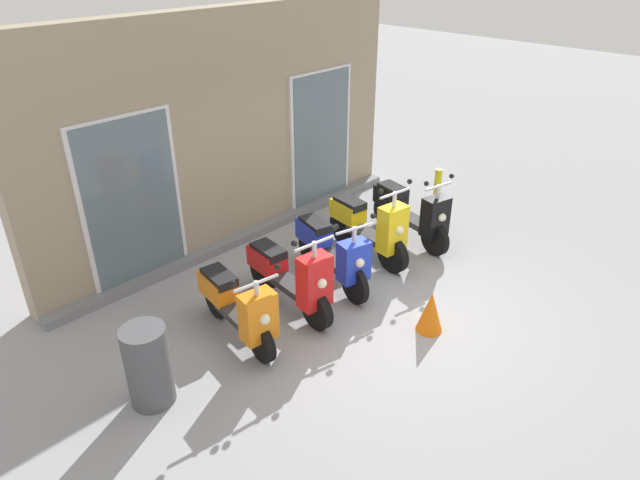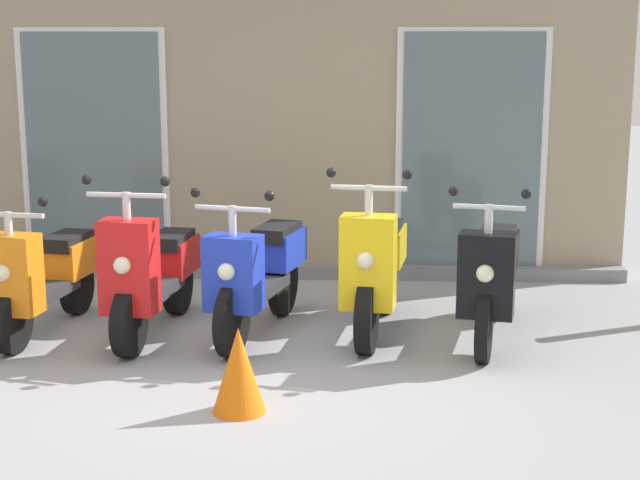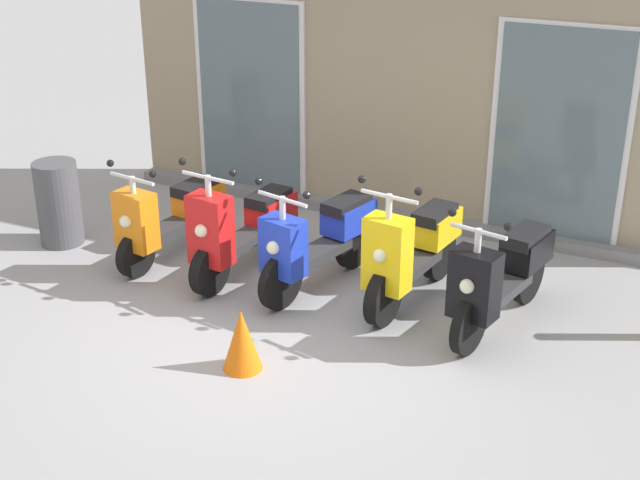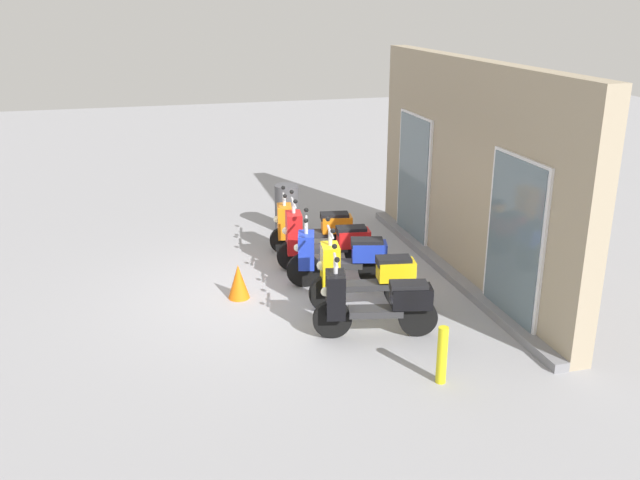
% 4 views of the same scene
% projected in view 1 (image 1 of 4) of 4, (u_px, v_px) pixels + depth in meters
% --- Properties ---
extents(ground_plane, '(40.00, 40.00, 0.00)m').
position_uv_depth(ground_plane, '(387.00, 309.00, 7.18)').
color(ground_plane, '#939399').
extents(storefront_facade, '(6.36, 0.50, 3.36)m').
position_uv_depth(storefront_facade, '(230.00, 135.00, 8.22)').
color(storefront_facade, gray).
rests_on(storefront_facade, ground_plane).
extents(scooter_orange, '(0.63, 1.49, 1.13)m').
position_uv_depth(scooter_orange, '(237.00, 305.00, 6.47)').
color(scooter_orange, black).
rests_on(scooter_orange, ground_plane).
extents(scooter_red, '(0.63, 1.61, 1.27)m').
position_uv_depth(scooter_red, '(290.00, 276.00, 6.98)').
color(scooter_red, black).
rests_on(scooter_red, ground_plane).
extents(scooter_blue, '(0.75, 1.59, 1.18)m').
position_uv_depth(scooter_blue, '(332.00, 251.00, 7.50)').
color(scooter_blue, black).
rests_on(scooter_blue, ground_plane).
extents(scooter_yellow, '(0.62, 1.59, 1.31)m').
position_uv_depth(scooter_yellow, '(369.00, 227.00, 8.10)').
color(scooter_yellow, black).
rests_on(scooter_yellow, ground_plane).
extents(scooter_black, '(0.68, 1.61, 1.21)m').
position_uv_depth(scooter_black, '(411.00, 211.00, 8.57)').
color(scooter_black, black).
rests_on(scooter_black, ground_plane).
extents(trash_bin, '(0.45, 0.45, 0.89)m').
position_uv_depth(trash_bin, '(148.00, 366.00, 5.59)').
color(trash_bin, '#4C4C51').
rests_on(trash_bin, ground_plane).
extents(curb_bollard, '(0.12, 0.12, 0.70)m').
position_uv_depth(curb_bollard, '(437.00, 188.00, 9.69)').
color(curb_bollard, yellow).
rests_on(curb_bollard, ground_plane).
extents(traffic_cone, '(0.32, 0.32, 0.52)m').
position_uv_depth(traffic_cone, '(431.00, 312.00, 6.69)').
color(traffic_cone, orange).
rests_on(traffic_cone, ground_plane).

